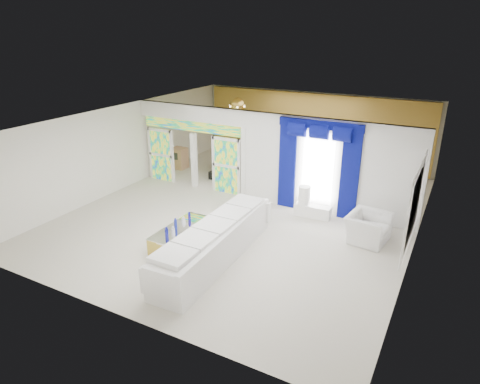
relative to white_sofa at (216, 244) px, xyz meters
The scene contains 22 objects.
floor 3.23m from the white_sofa, 101.60° to the left, with size 12.00×12.00×0.00m, color #B7AF9E.
dividing_wall 4.53m from the white_sofa, 70.00° to the left, with size 5.70×0.18×3.00m, color white.
dividing_header 5.88m from the white_sofa, 130.19° to the left, with size 4.30×0.18×0.55m, color white.
stained_panel_left 6.45m from the white_sofa, 139.94° to the left, with size 0.95×0.04×2.00m, color #994C3F.
stained_panel_right 4.66m from the white_sofa, 116.57° to the left, with size 0.95×0.04×2.00m, color #994C3F.
stained_transom 5.71m from the white_sofa, 130.19° to the left, with size 4.00×0.05×0.35m, color #994C3F.
window_pane 4.35m from the white_sofa, 72.72° to the left, with size 1.00×0.02×2.30m, color white.
blue_drape_left 4.13m from the white_sofa, 86.35° to the left, with size 0.55×0.10×2.80m, color #030C44.
blue_drape_right 4.70m from the white_sofa, 60.62° to the left, with size 0.55×0.10×2.80m, color #030C44.
blue_pelmet 4.83m from the white_sofa, 72.60° to the left, with size 2.60×0.12×0.25m, color #030C44.
wall_mirror 4.93m from the white_sofa, 26.45° to the left, with size 0.04×2.70×1.90m, color white.
gold_curtains 9.12m from the white_sofa, 94.08° to the left, with size 9.70×0.12×2.90m, color #B47C2B.
white_sofa is the anchor object (origin of this frame).
coffee_table 1.40m from the white_sofa, 167.47° to the left, with size 0.66×1.98×0.44m, color #B39838.
console_table 3.87m from the white_sofa, 70.10° to the left, with size 1.11×0.35×0.37m, color white.
table_lamp 3.77m from the white_sofa, 74.40° to the left, with size 0.36×0.36×0.58m, color white.
armchair 4.25m from the white_sofa, 42.13° to the left, with size 1.18×1.03×0.76m, color silver.
grand_piano 7.36m from the white_sofa, 113.35° to the left, with size 1.48×1.94×0.98m, color black.
piano_bench 5.93m from the white_sofa, 119.49° to the left, with size 0.92×0.36×0.31m, color black.
tv_console 7.67m from the white_sofa, 132.72° to the left, with size 0.59×0.54×0.86m, color tan.
chandelier 7.50m from the white_sofa, 114.25° to the left, with size 0.60×0.60×0.60m, color gold.
decanters 1.38m from the white_sofa, behind, with size 0.24×1.21×0.24m.
Camera 1 is at (5.63, -11.12, 5.53)m, focal length 31.56 mm.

